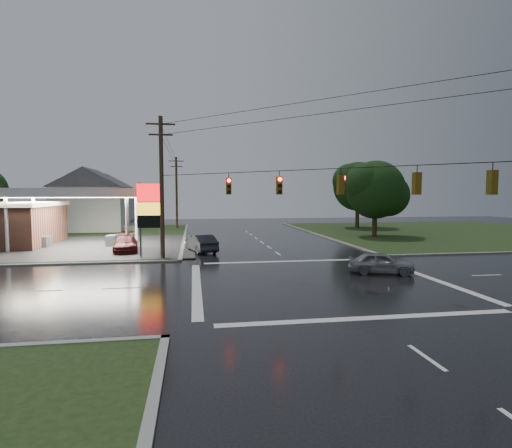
{
  "coord_description": "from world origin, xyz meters",
  "views": [
    {
      "loc": [
        -7.14,
        -22.1,
        5.09
      ],
      "look_at": [
        -2.82,
        5.21,
        3.0
      ],
      "focal_mm": 28.0,
      "sensor_mm": 36.0,
      "label": 1
    }
  ],
  "objects": [
    {
      "name": "car_crossing",
      "position": [
        4.71,
        1.57,
        0.7
      ],
      "size": [
        4.4,
        2.93,
        1.39
      ],
      "primitive_type": "imported",
      "rotation": [
        0.0,
        0.0,
        1.23
      ],
      "color": "slate",
      "rests_on": "ground"
    },
    {
      "name": "utility_pole_n",
      "position": [
        -9.5,
        38.0,
        5.47
      ],
      "size": [
        2.2,
        0.32,
        10.5
      ],
      "color": "#382619",
      "rests_on": "ground"
    },
    {
      "name": "car_pump",
      "position": [
        -13.0,
        14.0,
        0.72
      ],
      "size": [
        2.63,
        5.19,
        1.44
      ],
      "primitive_type": "imported",
      "rotation": [
        0.0,
        0.0,
        0.13
      ],
      "color": "#5B1515",
      "rests_on": "ground"
    },
    {
      "name": "car_north",
      "position": [
        -6.48,
        12.89,
        0.78
      ],
      "size": [
        2.95,
        5.0,
        1.56
      ],
      "primitive_type": "imported",
      "rotation": [
        0.0,
        0.0,
        3.44
      ],
      "color": "#202328",
      "rests_on": "ground"
    },
    {
      "name": "house_far",
      "position": [
        -21.95,
        48.0,
        4.41
      ],
      "size": [
        11.05,
        8.48,
        8.6
      ],
      "color": "silver",
      "rests_on": "ground"
    },
    {
      "name": "utility_pole_nw",
      "position": [
        -9.5,
        9.5,
        5.72
      ],
      "size": [
        2.2,
        0.32,
        11.0
      ],
      "color": "#382619",
      "rests_on": "ground"
    },
    {
      "name": "house_near",
      "position": [
        -20.95,
        36.0,
        4.41
      ],
      "size": [
        11.05,
        8.48,
        8.6
      ],
      "color": "silver",
      "rests_on": "ground"
    },
    {
      "name": "ground",
      "position": [
        0.0,
        0.0,
        0.0
      ],
      "size": [
        120.0,
        120.0,
        0.0
      ],
      "primitive_type": "plane",
      "color": "black",
      "rests_on": "ground"
    },
    {
      "name": "traffic_signals",
      "position": [
        0.02,
        -0.02,
        6.48
      ],
      "size": [
        26.87,
        26.87,
        1.47
      ],
      "color": "black",
      "rests_on": "ground"
    },
    {
      "name": "grass_ne",
      "position": [
        26.0,
        26.0,
        0.04
      ],
      "size": [
        36.0,
        36.0,
        0.08
      ],
      "primitive_type": "cube",
      "color": "black",
      "rests_on": "ground"
    },
    {
      "name": "tree_ne_far",
      "position": [
        17.15,
        33.99,
        6.18
      ],
      "size": [
        8.46,
        7.2,
        9.8
      ],
      "color": "black",
      "rests_on": "ground"
    },
    {
      "name": "pylon_sign",
      "position": [
        -10.5,
        10.5,
        4.01
      ],
      "size": [
        2.0,
        0.35,
        6.0
      ],
      "color": "#59595E",
      "rests_on": "ground"
    },
    {
      "name": "grass_nw",
      "position": [
        -26.0,
        26.0,
        0.04
      ],
      "size": [
        36.0,
        36.0,
        0.08
      ],
      "primitive_type": "cube",
      "color": "black",
      "rests_on": "ground"
    },
    {
      "name": "tree_ne_near",
      "position": [
        14.14,
        21.99,
        5.56
      ],
      "size": [
        7.99,
        6.8,
        8.98
      ],
      "color": "black",
      "rests_on": "ground"
    }
  ]
}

